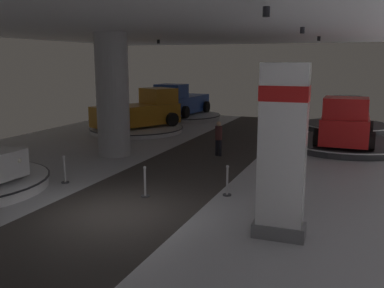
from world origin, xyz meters
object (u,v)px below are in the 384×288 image
column_left (113,95)px  display_car_deep_right (347,111)px  pickup_truck_deep_left (180,102)px  pickup_truck_far_left (141,111)px  display_platform_deep_right (346,126)px  display_platform_deep_left (182,116)px  pickup_truck_far_right (346,123)px  brand_sign_pylon (282,150)px  display_platform_far_left (137,129)px  visitor_walking_near (219,136)px  display_platform_far_right (344,144)px

column_left → display_car_deep_right: column_left is taller
pickup_truck_deep_left → pickup_truck_far_left: bearing=-91.9°
pickup_truck_deep_left → display_platform_deep_right: 11.62m
column_left → display_platform_deep_left: (-1.92, 12.41, -2.55)m
pickup_truck_far_right → pickup_truck_far_left: (-11.88, 1.11, -0.07)m
brand_sign_pylon → pickup_truck_far_left: 16.83m
display_car_deep_right → display_platform_deep_right: bearing=-84.1°
column_left → pickup_truck_far_left: bearing=108.3°
column_left → display_platform_deep_left: 12.82m
pickup_truck_far_right → pickup_truck_far_left: size_ratio=0.94×
column_left → display_car_deep_right: size_ratio=1.26×
brand_sign_pylon → pickup_truck_far_right: bearing=84.9°
display_platform_deep_left → display_platform_far_left: 6.29m
column_left → display_platform_deep_right: 15.37m
display_car_deep_right → display_platform_far_left: size_ratio=0.77×
display_platform_deep_right → visitor_walking_near: 11.35m
brand_sign_pylon → display_car_deep_right: size_ratio=0.97×
display_platform_deep_left → display_car_deep_right: bearing=-3.3°
display_platform_deep_left → pickup_truck_far_left: size_ratio=1.00×
column_left → pickup_truck_far_left: size_ratio=0.97×
display_car_deep_right → display_platform_far_left: (-11.89, -5.61, -0.99)m
column_left → pickup_truck_far_left: column_left is taller
visitor_walking_near → display_car_deep_right: bearing=63.2°
display_platform_deep_right → brand_sign_pylon: bearing=-92.9°
display_platform_deep_left → pickup_truck_far_left: 6.08m
display_platform_far_left → pickup_truck_deep_left: bearing=86.8°
column_left → display_platform_deep_left: column_left is taller
display_platform_deep_right → display_platform_far_left: 13.13m
column_left → display_platform_far_left: column_left is taller
display_platform_far_left → display_car_deep_right: bearing=25.2°
column_left → display_platform_deep_right: (9.62, 11.71, -2.54)m
display_platform_far_left → pickup_truck_far_left: pickup_truck_far_left is taller
pickup_truck_far_left → visitor_walking_near: bearing=-36.0°
pickup_truck_deep_left → display_platform_deep_left: bearing=86.8°
column_left → display_platform_deep_right: column_left is taller
brand_sign_pylon → visitor_walking_near: 9.15m
column_left → pickup_truck_deep_left: (-1.94, 12.09, -1.46)m
display_platform_far_left → pickup_truck_far_left: 1.11m
column_left → visitor_walking_near: (4.50, 1.61, -1.84)m
pickup_truck_far_left → visitor_walking_near: (6.62, -4.82, -0.31)m
column_left → brand_sign_pylon: size_ratio=1.30×
display_platform_deep_right → pickup_truck_far_right: bearing=-88.8°
pickup_truck_far_right → display_platform_deep_right: size_ratio=0.98×
display_platform_far_right → display_platform_deep_right: size_ratio=1.09×
display_platform_deep_right → visitor_walking_near: (-5.13, -10.11, 0.70)m
display_platform_deep_right → display_car_deep_right: display_car_deep_right is taller
pickup_truck_deep_left → display_car_deep_right: pickup_truck_deep_left is taller
display_platform_far_right → display_platform_deep_right: (-0.13, 6.08, 0.02)m
display_car_deep_right → visitor_walking_near: size_ratio=2.75×
display_platform_far_right → display_car_deep_right: size_ratio=1.35×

